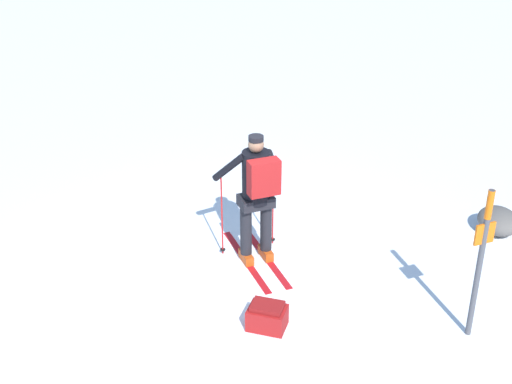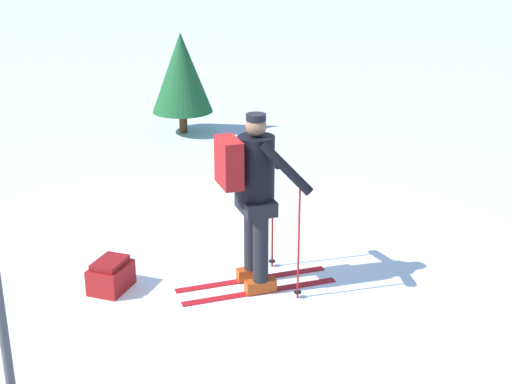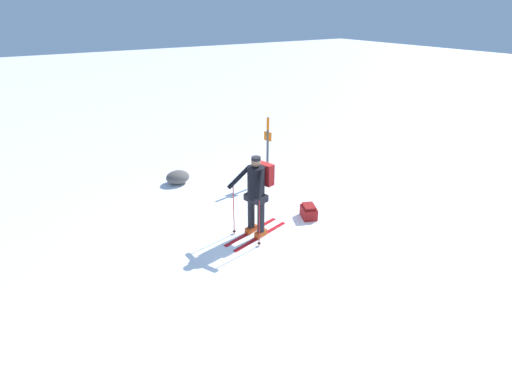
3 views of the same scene
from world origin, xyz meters
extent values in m
plane|color=white|center=(0.00, 0.00, 0.00)|extent=(80.00, 80.00, 0.00)
cube|color=red|center=(0.30, -0.11, 0.01)|extent=(1.54, 0.50, 0.01)
cube|color=#C64714|center=(0.30, -0.11, 0.07)|extent=(0.32, 0.18, 0.12)
cylinder|color=black|center=(0.30, -0.11, 0.50)|extent=(0.15, 0.15, 0.74)
cube|color=red|center=(0.37, -0.37, 0.01)|extent=(1.54, 0.50, 0.01)
cube|color=#C64714|center=(0.37, -0.37, 0.07)|extent=(0.32, 0.18, 0.12)
cylinder|color=black|center=(0.37, -0.37, 0.50)|extent=(0.15, 0.15, 0.74)
cube|color=black|center=(0.34, -0.24, 0.87)|extent=(0.40, 0.49, 0.14)
cylinder|color=black|center=(0.34, -0.24, 1.21)|extent=(0.35, 0.35, 0.67)
sphere|color=#8C664C|center=(0.34, -0.24, 1.64)|extent=(0.20, 0.20, 0.20)
cylinder|color=black|center=(0.34, -0.24, 1.73)|extent=(0.19, 0.19, 0.06)
cube|color=maroon|center=(0.08, -0.31, 1.32)|extent=(0.27, 0.42, 0.45)
cylinder|color=red|center=(0.53, 0.18, 0.59)|extent=(0.02, 0.02, 1.18)
cylinder|color=black|center=(0.53, 0.18, 0.06)|extent=(0.07, 0.07, 0.01)
cylinder|color=black|center=(0.45, 0.09, 1.30)|extent=(0.41, 0.44, 0.49)
cylinder|color=red|center=(0.72, -0.51, 0.59)|extent=(0.02, 0.02, 1.18)
cylinder|color=black|center=(0.72, -0.51, 0.06)|extent=(0.07, 0.07, 0.01)
cylinder|color=black|center=(0.59, -0.47, 1.30)|extent=(0.51, 0.24, 0.49)
cube|color=maroon|center=(-1.09, -0.21, 0.13)|extent=(0.46, 0.52, 0.26)
cube|color=maroon|center=(-1.09, -0.21, 0.29)|extent=(0.37, 0.43, 0.06)
cylinder|color=#4C4C51|center=(-1.45, -2.44, 0.91)|extent=(0.06, 0.06, 1.81)
cylinder|color=#4C331E|center=(-0.55, 5.46, 0.19)|extent=(0.14, 0.14, 0.38)
cone|color=#1E5B2D|center=(-0.55, 5.46, 1.05)|extent=(1.03, 1.03, 1.34)
camera|label=1|loc=(-7.53, 0.61, 5.08)|focal=50.00mm
camera|label=2|loc=(-0.08, -6.53, 3.35)|focal=50.00mm
camera|label=3|loc=(4.31, 5.95, 4.45)|focal=28.00mm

